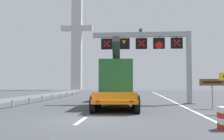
% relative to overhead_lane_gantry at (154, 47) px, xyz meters
% --- Properties ---
extents(ground, '(112.00, 112.00, 0.00)m').
position_rel_overhead_lane_gantry_xyz_m(ground, '(-4.12, -10.97, -5.20)').
color(ground, '#424449').
extents(lane_markings, '(0.20, 64.80, 0.01)m').
position_rel_overhead_lane_gantry_xyz_m(lane_markings, '(-4.41, 14.13, -5.19)').
color(lane_markings, silver).
rests_on(lane_markings, ground).
extents(edge_line_right, '(0.20, 63.00, 0.01)m').
position_rel_overhead_lane_gantry_xyz_m(edge_line_right, '(2.08, 1.03, -5.19)').
color(edge_line_right, silver).
rests_on(edge_line_right, ground).
extents(overhead_lane_gantry, '(9.17, 0.90, 6.84)m').
position_rel_overhead_lane_gantry_xyz_m(overhead_lane_gantry, '(0.00, 0.00, 0.00)').
color(overhead_lane_gantry, '#9EA0A5').
rests_on(overhead_lane_gantry, ground).
extents(heavy_haul_truck_orange, '(3.57, 14.15, 5.30)m').
position_rel_overhead_lane_gantry_xyz_m(heavy_haul_truck_orange, '(-3.30, -0.68, -3.21)').
color(heavy_haul_truck_orange, orange).
rests_on(heavy_haul_truck_orange, ground).
extents(tourist_info_sign_brown, '(1.84, 0.15, 2.16)m').
position_rel_overhead_lane_gantry_xyz_m(tourist_info_sign_brown, '(3.89, -4.39, -3.51)').
color(tourist_info_sign_brown, '#9EA0A5').
rests_on(tourist_info_sign_brown, ground).
extents(guardrail_left, '(0.13, 32.15, 0.76)m').
position_rel_overhead_lane_gantry_xyz_m(guardrail_left, '(-11.00, 3.10, -4.63)').
color(guardrail_left, '#999EA3').
rests_on(guardrail_left, ground).
extents(bridge_pylon_distant, '(9.00, 2.00, 28.17)m').
position_rel_overhead_lane_gantry_xyz_m(bridge_pylon_distant, '(-18.01, 48.88, 9.27)').
color(bridge_pylon_distant, '#B7B7B2').
rests_on(bridge_pylon_distant, ground).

